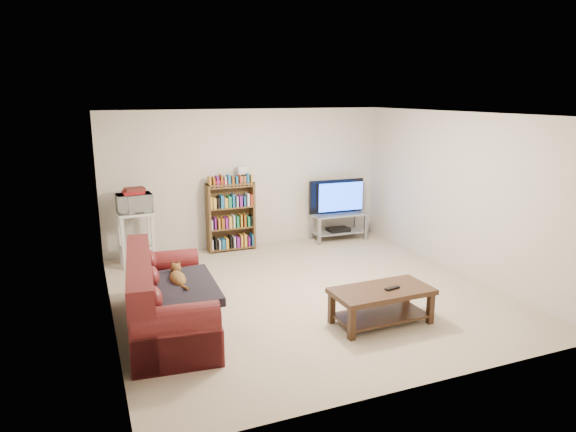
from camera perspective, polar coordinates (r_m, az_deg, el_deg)
name	(u,v)px	position (r m, az deg, el deg)	size (l,w,h in m)	color
floor	(306,293)	(7.09, 1.99, -8.52)	(5.00, 5.00, 0.00)	#C9B395
ceiling	(307,114)	(6.58, 2.16, 11.25)	(5.00, 5.00, 0.00)	white
wall_back	(248,179)	(9.03, -4.43, 4.16)	(5.00, 5.00, 0.00)	silver
wall_front	(423,264)	(4.65, 14.79, -5.20)	(5.00, 5.00, 0.00)	silver
wall_left	(105,225)	(6.18, -19.62, -0.94)	(5.00, 5.00, 0.00)	silver
wall_right	(459,194)	(8.07, 18.51, 2.38)	(5.00, 5.00, 0.00)	silver
sofa	(163,304)	(6.10, -13.70, -9.50)	(1.09, 2.14, 0.88)	maroon
blanket	(179,289)	(5.90, -11.97, -7.99)	(0.80, 1.03, 0.10)	black
cat	(178,279)	(6.05, -12.15, -6.83)	(0.23, 0.56, 0.17)	brown
coffee_table	(381,299)	(6.19, 10.33, -9.10)	(1.19, 0.61, 0.43)	#372113
remote	(392,288)	(6.16, 11.51, -7.87)	(0.19, 0.05, 0.02)	black
tv_stand	(338,222)	(9.55, 5.61, -0.64)	(1.01, 0.48, 0.50)	#999EA3
television	(339,197)	(9.45, 5.67, 2.11)	(1.07, 0.14, 0.62)	black
dvd_player	(338,229)	(9.59, 5.59, -1.49)	(0.40, 0.28, 0.06)	black
bookshelf	(231,216)	(8.85, -6.37, 0.03)	(0.82, 0.26, 1.18)	#53391C
shelf_clutter	(235,176)	(8.76, -5.89, 4.41)	(0.60, 0.18, 0.28)	silver
microwave_stand	(136,231)	(8.40, -16.51, -1.63)	(0.56, 0.42, 0.85)	silver
microwave	(134,203)	(8.30, -16.72, 1.39)	(0.53, 0.36, 0.29)	silver
game_boxes	(133,192)	(8.27, -16.80, 2.54)	(0.31, 0.27, 0.05)	maroon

